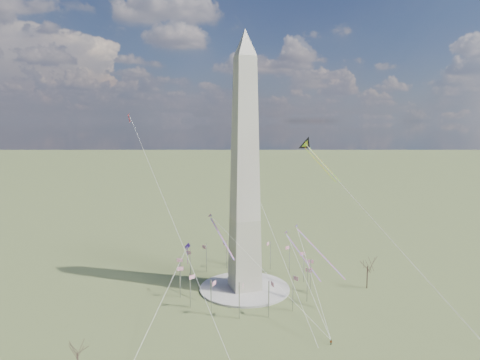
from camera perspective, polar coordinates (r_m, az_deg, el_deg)
name	(u,v)px	position (r m, az deg, el deg)	size (l,w,h in m)	color
ground	(245,289)	(176.93, 0.63, -14.35)	(2000.00, 2000.00, 0.00)	#455229
plaza	(245,288)	(176.78, 0.63, -14.23)	(36.00, 36.00, 0.80)	#B1ABA2
washington_monument	(245,171)	(164.89, 0.65, 1.27)	(15.56, 15.56, 100.00)	#AEA591
flagpole_ring	(245,272)	(174.31, 0.63, -12.14)	(54.40, 54.40, 13.00)	#B9BCC0
tree_near	(368,264)	(181.61, 16.67, -10.71)	(8.07, 8.07, 14.12)	#443129
tree_far	(77,351)	(128.70, -20.89, -20.55)	(5.41, 5.41, 9.46)	#443129
person_centre	(331,342)	(140.32, 12.04, -20.40)	(1.00, 0.42, 1.71)	gray
kite_delta_black	(307,146)	(191.07, 8.97, 4.45)	(11.49, 22.34, 18.21)	black
kite_diamond_purple	(188,249)	(167.54, -7.01, -9.09)	(1.94, 2.86, 8.68)	#331667
kite_streamer_left	(312,244)	(163.90, 9.58, -8.37)	(10.78, 22.06, 16.16)	red
kite_streamer_mid	(218,231)	(164.99, -2.90, -6.83)	(5.45, 19.65, 13.64)	red
kite_streamer_right	(297,249)	(179.38, 7.65, -9.09)	(6.81, 22.40, 15.63)	red
kite_small_red	(129,115)	(184.62, -14.59, 8.34)	(1.22, 1.81, 3.85)	red
kite_small_white	(237,143)	(216.69, -0.47, 4.99)	(1.22, 1.99, 4.58)	silver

